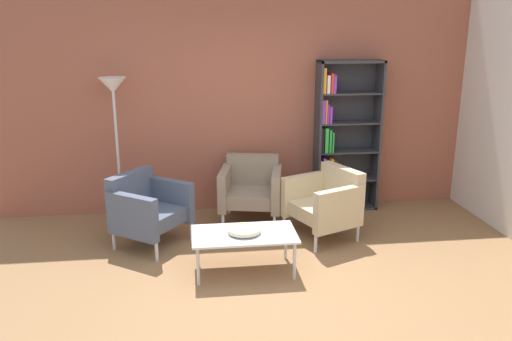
% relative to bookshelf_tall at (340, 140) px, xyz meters
% --- Properties ---
extents(ground_plane, '(8.32, 8.32, 0.00)m').
position_rel_bookshelf_tall_xyz_m(ground_plane, '(-1.16, -2.25, -0.90)').
color(ground_plane, olive).
extents(brick_back_panel, '(6.40, 0.12, 2.90)m').
position_rel_bookshelf_tall_xyz_m(brick_back_panel, '(-1.16, 0.21, 0.55)').
color(brick_back_panel, '#9E5642').
rests_on(brick_back_panel, ground_plane).
extents(bookshelf_tall, '(0.80, 0.30, 1.90)m').
position_rel_bookshelf_tall_xyz_m(bookshelf_tall, '(0.00, 0.00, 0.00)').
color(bookshelf_tall, '#333338').
rests_on(bookshelf_tall, ground_plane).
extents(coffee_table_low, '(1.00, 0.56, 0.40)m').
position_rel_bookshelf_tall_xyz_m(coffee_table_low, '(-1.40, -1.65, -0.53)').
color(coffee_table_low, silver).
rests_on(coffee_table_low, ground_plane).
extents(decorative_bowl, '(0.32, 0.32, 0.05)m').
position_rel_bookshelf_tall_xyz_m(decorative_bowl, '(-1.40, -1.65, -0.47)').
color(decorative_bowl, beige).
rests_on(decorative_bowl, coffee_table_low).
extents(armchair_near_window, '(0.93, 0.95, 0.78)m').
position_rel_bookshelf_tall_xyz_m(armchair_near_window, '(-2.37, -0.86, -0.49)').
color(armchair_near_window, '#4C566B').
rests_on(armchair_near_window, ground_plane).
extents(armchair_by_bookshelf, '(0.83, 0.78, 0.78)m').
position_rel_bookshelf_tall_xyz_m(armchair_by_bookshelf, '(-1.18, -0.31, -0.49)').
color(armchair_by_bookshelf, gray).
rests_on(armchair_by_bookshelf, ground_plane).
extents(armchair_corner_red, '(0.88, 0.91, 0.78)m').
position_rel_bookshelf_tall_xyz_m(armchair_corner_red, '(-0.40, -0.90, -0.49)').
color(armchair_corner_red, '#C6B289').
rests_on(armchair_corner_red, ground_plane).
extents(floor_lamp_torchiere, '(0.32, 0.32, 1.74)m').
position_rel_bookshelf_tall_xyz_m(floor_lamp_torchiere, '(-2.75, -0.11, 0.55)').
color(floor_lamp_torchiere, silver).
rests_on(floor_lamp_torchiere, ground_plane).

